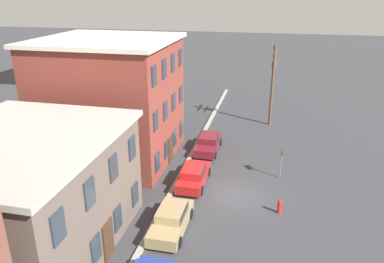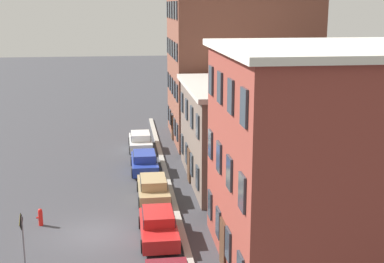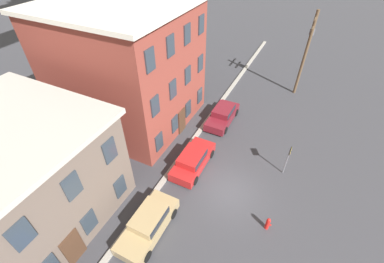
# 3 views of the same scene
# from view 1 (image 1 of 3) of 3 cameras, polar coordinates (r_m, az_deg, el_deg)

# --- Properties ---
(ground_plane) EXTENTS (200.00, 200.00, 0.00)m
(ground_plane) POSITION_cam_1_polar(r_m,az_deg,el_deg) (26.72, 6.70, -9.69)
(ground_plane) COLOR #38383D
(kerb_strip) EXTENTS (56.00, 0.36, 0.16)m
(kerb_strip) POSITION_cam_1_polar(r_m,az_deg,el_deg) (27.39, -2.79, -8.53)
(kerb_strip) COLOR #9E998E
(kerb_strip) RESTS_ON ground_plane
(apartment_midblock) EXTENTS (11.22, 9.52, 6.59)m
(apartment_midblock) POSITION_cam_1_polar(r_m,az_deg,el_deg) (22.14, -23.99, -8.68)
(apartment_midblock) COLOR #66564C
(apartment_midblock) RESTS_ON ground_plane
(apartment_far) EXTENTS (10.04, 10.32, 9.97)m
(apartment_far) POSITION_cam_1_polar(r_m,az_deg,el_deg) (31.35, -12.20, 4.71)
(apartment_far) COLOR brown
(apartment_far) RESTS_ON ground_plane
(car_tan) EXTENTS (4.40, 1.92, 1.43)m
(car_tan) POSITION_cam_1_polar(r_m,az_deg,el_deg) (22.91, -3.16, -13.11)
(car_tan) COLOR tan
(car_tan) RESTS_ON ground_plane
(car_red) EXTENTS (4.40, 1.92, 1.43)m
(car_red) POSITION_cam_1_polar(r_m,az_deg,el_deg) (27.64, 0.23, -6.62)
(car_red) COLOR #B21E1E
(car_red) RESTS_ON ground_plane
(car_maroon) EXTENTS (4.40, 1.92, 1.43)m
(car_maroon) POSITION_cam_1_polar(r_m,az_deg,el_deg) (33.17, 2.50, -1.70)
(car_maroon) COLOR maroon
(car_maroon) RESTS_ON ground_plane
(caution_sign) EXTENTS (0.85, 0.08, 2.68)m
(caution_sign) POSITION_cam_1_polar(r_m,az_deg,el_deg) (28.84, 13.50, -3.76)
(caution_sign) COLOR slate
(caution_sign) RESTS_ON ground_plane
(utility_pole) EXTENTS (2.40, 0.44, 8.30)m
(utility_pole) POSITION_cam_1_polar(r_m,az_deg,el_deg) (39.25, 12.18, 7.52)
(utility_pole) COLOR brown
(utility_pole) RESTS_ON ground_plane
(fire_hydrant) EXTENTS (0.24, 0.34, 0.96)m
(fire_hydrant) POSITION_cam_1_polar(r_m,az_deg,el_deg) (25.12, 13.15, -11.04)
(fire_hydrant) COLOR red
(fire_hydrant) RESTS_ON ground_plane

